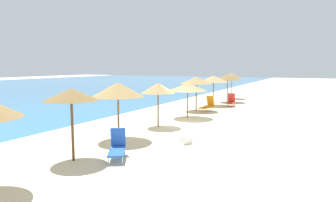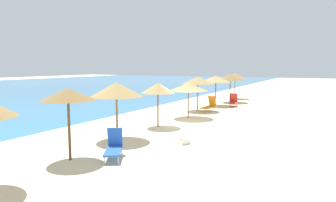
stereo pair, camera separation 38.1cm
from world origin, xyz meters
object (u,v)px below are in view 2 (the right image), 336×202
(beach_umbrella_6, at_px, (198,80))
(lounge_chair_2, at_px, (233,101))
(beach_umbrella_4, at_px, (158,88))
(beach_umbrella_7, at_px, (216,79))
(lounge_chair_1, at_px, (114,146))
(lounge_chair_0, at_px, (209,105))
(beach_umbrella_2, at_px, (68,95))
(beach_umbrella_9, at_px, (235,76))
(cooler_box, at_px, (184,141))
(beach_umbrella_8, at_px, (230,77))
(beach_umbrella_5, at_px, (188,87))
(beach_umbrella_3, at_px, (116,90))

(beach_umbrella_6, height_order, lounge_chair_2, beach_umbrella_6)
(beach_umbrella_4, xyz_separation_m, beach_umbrella_7, (10.64, 0.19, 0.12))
(beach_umbrella_6, relative_size, lounge_chair_1, 1.74)
(lounge_chair_0, bearing_deg, beach_umbrella_2, 97.60)
(beach_umbrella_7, bearing_deg, beach_umbrella_9, 0.87)
(beach_umbrella_4, relative_size, lounge_chair_2, 1.62)
(beach_umbrella_2, height_order, cooler_box, beach_umbrella_2)
(beach_umbrella_7, xyz_separation_m, lounge_chair_1, (-16.66, -1.68, -1.93))
(beach_umbrella_8, bearing_deg, beach_umbrella_6, 175.25)
(lounge_chair_2, bearing_deg, beach_umbrella_6, 55.52)
(beach_umbrella_8, distance_m, lounge_chair_2, 3.58)
(beach_umbrella_5, distance_m, beach_umbrella_9, 13.67)
(beach_umbrella_2, height_order, beach_umbrella_5, beach_umbrella_2)
(beach_umbrella_7, bearing_deg, beach_umbrella_4, -179.00)
(lounge_chair_1, distance_m, cooler_box, 3.52)
(beach_umbrella_9, height_order, cooler_box, beach_umbrella_9)
(lounge_chair_0, distance_m, lounge_chair_2, 3.98)
(beach_umbrella_5, relative_size, beach_umbrella_7, 1.00)
(beach_umbrella_2, relative_size, lounge_chair_1, 1.76)
(beach_umbrella_3, xyz_separation_m, beach_umbrella_8, (17.42, -0.37, 0.02))
(beach_umbrella_2, bearing_deg, beach_umbrella_8, 0.02)
(beach_umbrella_3, relative_size, beach_umbrella_8, 1.01)
(beach_umbrella_9, relative_size, lounge_chair_1, 1.79)
(beach_umbrella_5, bearing_deg, lounge_chair_1, -173.05)
(beach_umbrella_7, height_order, lounge_chair_0, beach_umbrella_7)
(beach_umbrella_3, height_order, beach_umbrella_8, beach_umbrella_3)
(beach_umbrella_7, relative_size, cooler_box, 5.24)
(beach_umbrella_6, distance_m, beach_umbrella_9, 10.31)
(beach_umbrella_6, relative_size, beach_umbrella_7, 1.00)
(beach_umbrella_2, distance_m, lounge_chair_1, 2.60)
(beach_umbrella_4, height_order, cooler_box, beach_umbrella_4)
(beach_umbrella_9, bearing_deg, cooler_box, -170.71)
(beach_umbrella_4, bearing_deg, cooler_box, -133.55)
(beach_umbrella_3, height_order, cooler_box, beach_umbrella_3)
(lounge_chair_1, relative_size, lounge_chair_2, 0.98)
(beach_umbrella_5, xyz_separation_m, beach_umbrella_8, (10.18, 0.11, 0.33))
(beach_umbrella_7, xyz_separation_m, lounge_chair_2, (0.40, -1.53, -1.96))
(beach_umbrella_3, bearing_deg, beach_umbrella_7, 0.12)
(beach_umbrella_4, height_order, lounge_chair_1, beach_umbrella_4)
(beach_umbrella_2, distance_m, lounge_chair_0, 14.32)
(beach_umbrella_9, height_order, lounge_chair_2, beach_umbrella_9)
(beach_umbrella_8, distance_m, cooler_box, 17.01)
(beach_umbrella_9, xyz_separation_m, lounge_chair_0, (-10.09, -0.80, -2.01))
(beach_umbrella_9, distance_m, lounge_chair_0, 10.32)
(lounge_chair_1, bearing_deg, beach_umbrella_8, -117.52)
(beach_umbrella_4, bearing_deg, lounge_chair_2, -6.92)
(beach_umbrella_6, relative_size, lounge_chair_0, 1.58)
(beach_umbrella_7, bearing_deg, beach_umbrella_2, -178.70)
(beach_umbrella_6, bearing_deg, lounge_chair_0, -75.76)
(beach_umbrella_2, bearing_deg, beach_umbrella_4, 1.76)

